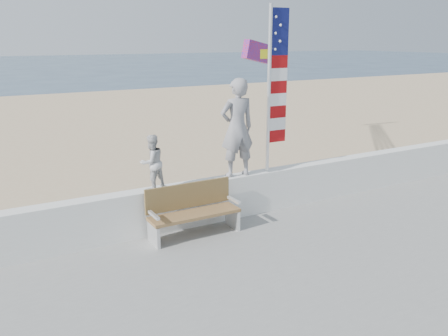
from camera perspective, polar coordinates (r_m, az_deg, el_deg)
The scene contains 8 objects.
ground at distance 8.60m, azimuth 4.84°, elevation -11.70°, with size 220.00×220.00×0.00m, color #2D445B.
sand at distance 16.37m, azimuth -13.12°, elevation 1.32°, with size 90.00×40.00×0.08m, color tan.
seawall at distance 9.93m, azimuth -1.58°, elevation -3.89°, with size 30.00×0.35×0.90m, color white.
adult at distance 9.84m, azimuth 1.58°, elevation 4.85°, with size 0.75×0.49×2.05m, color gray.
child at distance 9.14m, azimuth -8.67°, elevation 0.68°, with size 0.52×0.40×1.07m, color silver.
bench at distance 9.25m, azimuth -3.82°, elevation -5.01°, with size 1.80×0.57×1.00m.
flag at distance 10.21m, azimuth 6.03°, elevation 10.17°, with size 0.50×0.08×3.50m.
parafoil_kite at distance 12.17m, azimuth 4.21°, elevation 13.72°, with size 0.92×0.33×0.62m.
Camera 1 is at (-4.37, -6.29, 3.91)m, focal length 38.00 mm.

